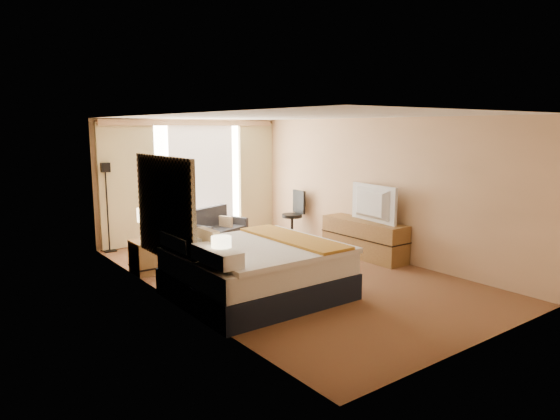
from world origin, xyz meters
TOP-DOWN VIEW (x-y plane):
  - floor at (0.00, 0.00)m, footprint 4.20×7.00m
  - ceiling at (0.00, 0.00)m, footprint 4.20×7.00m
  - wall_back at (0.00, 3.50)m, footprint 4.20×0.02m
  - wall_front at (0.00, -3.50)m, footprint 4.20×0.02m
  - wall_left at (-2.10, 0.00)m, footprint 0.02×7.00m
  - wall_right at (2.10, 0.00)m, footprint 0.02×7.00m
  - headboard at (-2.06, 0.20)m, footprint 0.06×1.85m
  - nightstand_left at (-1.87, -1.05)m, footprint 0.45×0.52m
  - nightstand_right at (-1.87, 1.45)m, footprint 0.45×0.52m
  - media_dresser at (1.83, 0.00)m, footprint 0.50×1.80m
  - window at (0.25, 3.47)m, footprint 2.30×0.02m
  - curtains at (-0.00, 3.39)m, footprint 4.12×0.19m
  - bed at (-1.06, -0.65)m, footprint 2.24×2.05m
  - loveseat at (0.05, 2.49)m, footprint 1.40×1.06m
  - floor_lamp at (-1.90, 3.30)m, footprint 0.22×0.22m
  - desk_chair at (1.81, 2.10)m, footprint 0.51×0.51m
  - lamp_left at (-1.90, -1.13)m, footprint 0.25×0.25m
  - lamp_right at (-1.88, 1.40)m, footprint 0.27×0.27m
  - tissue_box at (-1.85, -1.10)m, footprint 0.15×0.15m
  - telephone at (-1.88, 1.28)m, footprint 0.20×0.18m
  - television at (1.78, -0.14)m, footprint 0.29×1.19m

SIDE VIEW (x-z plane):
  - floor at x=0.00m, z-range -0.01..0.01m
  - loveseat at x=0.05m, z-range -0.13..0.65m
  - nightstand_left at x=-1.87m, z-range 0.00..0.55m
  - nightstand_right at x=-1.87m, z-range 0.00..0.55m
  - media_dresser at x=1.83m, z-range 0.00..0.70m
  - bed at x=-1.06m, z-range -0.15..0.94m
  - desk_chair at x=1.81m, z-range -0.06..0.99m
  - telephone at x=-1.88m, z-range 0.55..0.61m
  - tissue_box at x=-1.85m, z-range 0.55..0.65m
  - lamp_left at x=-1.90m, z-range 0.70..1.23m
  - lamp_right at x=-1.88m, z-range 0.70..1.27m
  - television at x=1.78m, z-range 0.70..1.38m
  - floor_lamp at x=-1.90m, z-range 0.36..2.12m
  - headboard at x=-2.06m, z-range 0.53..2.03m
  - wall_back at x=0.00m, z-range 0.00..2.60m
  - wall_front at x=0.00m, z-range 0.00..2.60m
  - wall_left at x=-2.10m, z-range 0.00..2.60m
  - wall_right at x=2.10m, z-range 0.00..2.60m
  - window at x=0.25m, z-range 0.17..2.47m
  - curtains at x=0.00m, z-range 0.13..2.69m
  - ceiling at x=0.00m, z-range 2.59..2.61m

